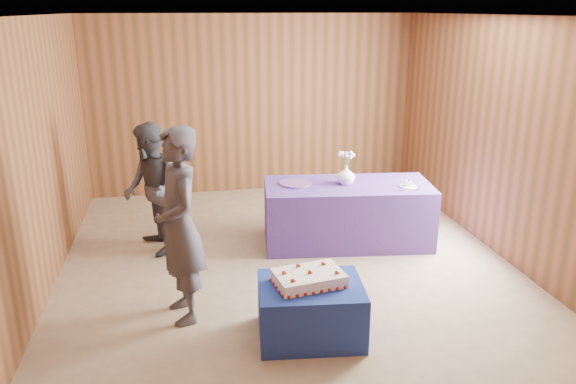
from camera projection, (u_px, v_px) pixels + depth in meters
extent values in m
plane|color=tan|center=(290.00, 270.00, 6.23)|extent=(6.00, 6.00, 0.00)
cube|color=brown|center=(253.00, 105.00, 8.61)|extent=(5.00, 0.04, 2.70)
cube|color=brown|center=(396.00, 286.00, 3.01)|extent=(5.00, 0.04, 2.70)
cube|color=brown|center=(33.00, 164.00, 5.36)|extent=(0.04, 6.00, 2.70)
cube|color=brown|center=(510.00, 142.00, 6.25)|extent=(0.04, 6.00, 2.70)
cube|color=white|center=(290.00, 16.00, 5.38)|extent=(5.00, 6.00, 0.04)
cube|color=navy|center=(311.00, 310.00, 4.91)|extent=(0.97, 0.79, 0.50)
cube|color=#563593|center=(347.00, 214.00, 6.87)|extent=(2.09, 1.13, 0.75)
cube|color=white|center=(309.00, 278.00, 4.84)|extent=(0.64, 0.48, 0.11)
sphere|color=maroon|center=(285.00, 298.00, 4.58)|extent=(0.03, 0.03, 0.03)
sphere|color=maroon|center=(349.00, 286.00, 4.77)|extent=(0.03, 0.03, 0.03)
sphere|color=maroon|center=(270.00, 278.00, 4.93)|extent=(0.03, 0.03, 0.03)
sphere|color=maroon|center=(330.00, 268.00, 5.12)|extent=(0.03, 0.03, 0.03)
sphere|color=maroon|center=(294.00, 279.00, 4.67)|extent=(0.03, 0.03, 0.03)
cone|color=#124F12|center=(297.00, 280.00, 4.68)|extent=(0.02, 0.02, 0.02)
sphere|color=maroon|center=(321.00, 264.00, 4.94)|extent=(0.03, 0.03, 0.03)
cone|color=#124F12|center=(324.00, 265.00, 4.95)|extent=(0.02, 0.02, 0.02)
sphere|color=maroon|center=(309.00, 271.00, 4.81)|extent=(0.03, 0.03, 0.03)
cone|color=#124F12|center=(312.00, 272.00, 4.82)|extent=(0.02, 0.02, 0.02)
imported|color=white|center=(346.00, 175.00, 6.73)|extent=(0.27, 0.27, 0.23)
cylinder|color=#255D26|center=(349.00, 160.00, 6.68)|extent=(0.01, 0.01, 0.14)
sphere|color=#DAC0F8|center=(353.00, 154.00, 6.67)|extent=(0.05, 0.05, 0.05)
cylinder|color=#255D26|center=(348.00, 159.00, 6.70)|extent=(0.01, 0.01, 0.14)
sphere|color=white|center=(351.00, 153.00, 6.71)|extent=(0.05, 0.05, 0.05)
cylinder|color=#255D26|center=(346.00, 159.00, 6.71)|extent=(0.01, 0.01, 0.14)
sphere|color=#DAC0F8|center=(347.00, 153.00, 6.73)|extent=(0.05, 0.05, 0.05)
cylinder|color=#255D26|center=(345.00, 159.00, 6.70)|extent=(0.01, 0.01, 0.14)
sphere|color=white|center=(343.00, 153.00, 6.72)|extent=(0.05, 0.05, 0.05)
cylinder|color=#255D26|center=(344.00, 160.00, 6.69)|extent=(0.01, 0.01, 0.14)
sphere|color=#DAC0F8|center=(340.00, 154.00, 6.69)|extent=(0.05, 0.05, 0.05)
cylinder|color=#255D26|center=(344.00, 160.00, 6.67)|extent=(0.01, 0.01, 0.14)
sphere|color=white|center=(340.00, 155.00, 6.64)|extent=(0.05, 0.05, 0.05)
cylinder|color=#255D26|center=(345.00, 160.00, 6.65)|extent=(0.01, 0.01, 0.14)
sphere|color=#DAC0F8|center=(342.00, 156.00, 6.60)|extent=(0.05, 0.05, 0.05)
cylinder|color=#255D26|center=(346.00, 161.00, 6.65)|extent=(0.01, 0.01, 0.14)
sphere|color=white|center=(346.00, 156.00, 6.58)|extent=(0.05, 0.05, 0.05)
cylinder|color=#255D26|center=(348.00, 161.00, 6.65)|extent=(0.01, 0.01, 0.14)
sphere|color=#DAC0F8|center=(350.00, 156.00, 6.59)|extent=(0.05, 0.05, 0.05)
cylinder|color=#255D26|center=(349.00, 160.00, 6.66)|extent=(0.01, 0.01, 0.14)
sphere|color=white|center=(353.00, 155.00, 6.62)|extent=(0.05, 0.05, 0.05)
cylinder|color=#6A4993|center=(296.00, 183.00, 6.76)|extent=(0.45, 0.45, 0.02)
cylinder|color=silver|center=(408.00, 186.00, 6.65)|extent=(0.25, 0.25, 0.01)
cube|color=white|center=(408.00, 183.00, 6.64)|extent=(0.08, 0.07, 0.06)
sphere|color=maroon|center=(409.00, 180.00, 6.61)|extent=(0.03, 0.03, 0.03)
cube|color=silver|center=(409.00, 190.00, 6.52)|extent=(0.26, 0.02, 0.00)
imported|color=#3B3A45|center=(179.00, 226.00, 5.03)|extent=(0.57, 0.74, 1.81)
imported|color=#34363F|center=(151.00, 190.00, 6.48)|extent=(0.77, 0.88, 1.55)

